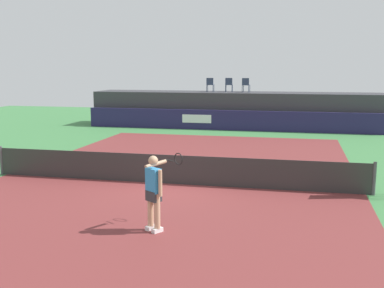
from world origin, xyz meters
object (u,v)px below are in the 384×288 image
Objects in this scene: spectator_chair_left at (229,84)px; net_post_near at (1,160)px; spectator_chair_center at (246,84)px; tennis_player at (154,190)px; spectator_chair_far_left at (210,84)px; net_post_far at (374,179)px.

net_post_near is (-5.80, -15.37, -2.19)m from spectator_chair_left.
spectator_chair_center is 0.50× the size of tennis_player.
spectator_chair_center is 19.60m from tennis_player.
spectator_chair_far_left is at bearing 96.93° from tennis_player.
net_post_near is (-6.90, -15.15, -2.19)m from spectator_chair_center.
net_post_near is at bearing -106.99° from spectator_chair_far_left.
spectator_chair_far_left is at bearing -169.49° from spectator_chair_left.
net_post_far is 0.56× the size of tennis_player.
spectator_chair_far_left and spectator_chair_center have the same top height.
spectator_chair_center is 16.27m from net_post_far.
spectator_chair_center reaches higher than tennis_player.
spectator_chair_far_left is at bearing 73.01° from net_post_near.
spectator_chair_left is 19.86m from tennis_player.
tennis_player is at bearing -83.07° from spectator_chair_far_left.
tennis_player is at bearing -89.68° from spectator_chair_center.
net_post_far is at bearing -66.77° from spectator_chair_left.
spectator_chair_center is (1.10, -0.22, 0.00)m from spectator_chair_left.
spectator_chair_center is at bearing 65.52° from net_post_near.
spectator_chair_left is at bearing 69.33° from net_post_near.
spectator_chair_far_left is at bearing 179.81° from spectator_chair_center.
spectator_chair_left is 16.87m from net_post_far.
tennis_player is (-5.39, -4.37, 0.46)m from net_post_far.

